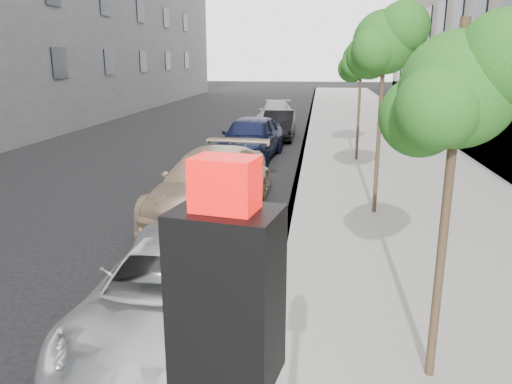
% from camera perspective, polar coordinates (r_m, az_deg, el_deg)
% --- Properties ---
extents(sidewalk, '(6.40, 72.00, 0.14)m').
position_cam_1_polar(sidewalk, '(28.20, 12.35, 7.25)').
color(sidewalk, gray).
rests_on(sidewalk, ground).
extents(curb, '(0.15, 72.00, 0.14)m').
position_cam_1_polar(curb, '(28.10, 5.94, 7.49)').
color(curb, '#9E9B93').
rests_on(curb, ground).
extents(tree_near, '(1.58, 1.38, 4.08)m').
position_cam_1_polar(tree_near, '(5.55, 22.39, 10.73)').
color(tree_near, '#38281C').
rests_on(tree_near, sidewalk).
extents(tree_mid, '(1.75, 1.55, 4.81)m').
position_cam_1_polar(tree_mid, '(11.94, 14.64, 16.24)').
color(tree_mid, '#38281C').
rests_on(tree_mid, sidewalk).
extents(tree_far, '(1.69, 1.49, 4.38)m').
position_cam_1_polar(tree_far, '(18.41, 12.05, 14.57)').
color(tree_far, '#38281C').
rests_on(tree_far, sidewalk).
extents(minivan, '(2.26, 4.71, 1.30)m').
position_cam_1_polar(minivan, '(7.11, -9.31, -10.99)').
color(minivan, silver).
rests_on(minivan, ground).
extents(suv, '(2.73, 5.52, 1.54)m').
position_cam_1_polar(suv, '(12.34, -5.10, 1.06)').
color(suv, beige).
rests_on(suv, ground).
extents(sedan_blue, '(2.38, 4.96, 1.64)m').
position_cam_1_polar(sedan_blue, '(19.08, -0.61, 6.25)').
color(sedan_blue, black).
rests_on(sedan_blue, ground).
extents(sedan_black, '(1.43, 4.03, 1.33)m').
position_cam_1_polar(sedan_black, '(23.96, 2.64, 7.68)').
color(sedan_black, black).
rests_on(sedan_black, ground).
extents(sedan_rear, '(1.90, 4.54, 1.31)m').
position_cam_1_polar(sedan_rear, '(29.30, 2.25, 9.02)').
color(sedan_rear, gray).
rests_on(sedan_rear, ground).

